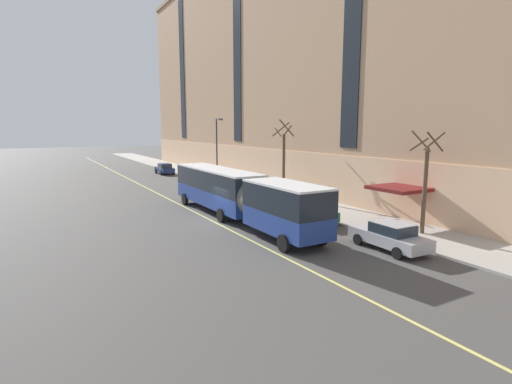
{
  "coord_description": "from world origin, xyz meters",
  "views": [
    {
      "loc": [
        -11.69,
        -25.66,
        6.69
      ],
      "look_at": [
        3.32,
        0.9,
        1.8
      ],
      "focal_mm": 28.0,
      "sensor_mm": 36.0,
      "label": 1
    }
  ],
  "objects_px": {
    "fire_hydrant": "(284,201)",
    "parked_car_champagne_0": "(198,178)",
    "parked_car_green_4": "(222,186)",
    "parked_car_navy_5": "(165,169)",
    "city_bus": "(237,193)",
    "street_tree_mid_block": "(284,159)",
    "parked_car_silver_1": "(390,236)",
    "street_lamp": "(218,145)",
    "street_tree_near_corner": "(425,181)",
    "parked_car_silver_3": "(255,196)",
    "parked_car_green_6": "(312,211)"
  },
  "relations": [
    {
      "from": "street_tree_mid_block",
      "to": "fire_hydrant",
      "type": "distance_m",
      "value": 5.45
    },
    {
      "from": "parked_car_green_6",
      "to": "street_tree_near_corner",
      "type": "bearing_deg",
      "value": -58.61
    },
    {
      "from": "parked_car_silver_1",
      "to": "parked_car_green_4",
      "type": "relative_size",
      "value": 1.03
    },
    {
      "from": "parked_car_green_6",
      "to": "street_tree_mid_block",
      "type": "height_order",
      "value": "street_tree_mid_block"
    },
    {
      "from": "street_tree_near_corner",
      "to": "parked_car_green_6",
      "type": "bearing_deg",
      "value": 121.39
    },
    {
      "from": "parked_car_green_6",
      "to": "fire_hydrant",
      "type": "distance_m",
      "value": 6.12
    },
    {
      "from": "fire_hydrant",
      "to": "parked_car_green_6",
      "type": "bearing_deg",
      "value": -104.73
    },
    {
      "from": "parked_car_green_6",
      "to": "street_lamp",
      "type": "bearing_deg",
      "value": 85.31
    },
    {
      "from": "parked_car_champagne_0",
      "to": "parked_car_green_4",
      "type": "bearing_deg",
      "value": -91.82
    },
    {
      "from": "parked_car_silver_1",
      "to": "street_lamp",
      "type": "bearing_deg",
      "value": 86.0
    },
    {
      "from": "parked_car_silver_1",
      "to": "parked_car_navy_5",
      "type": "xyz_separation_m",
      "value": [
        0.03,
        42.53,
        -0.0
      ]
    },
    {
      "from": "street_lamp",
      "to": "parked_car_champagne_0",
      "type": "bearing_deg",
      "value": 128.49
    },
    {
      "from": "city_bus",
      "to": "parked_car_champagne_0",
      "type": "distance_m",
      "value": 19.6
    },
    {
      "from": "parked_car_navy_5",
      "to": "street_tree_near_corner",
      "type": "xyz_separation_m",
      "value": [
        4.09,
        -41.43,
        2.67
      ]
    },
    {
      "from": "parked_car_green_4",
      "to": "street_lamp",
      "type": "xyz_separation_m",
      "value": [
        1.89,
        5.22,
        4.0
      ]
    },
    {
      "from": "parked_car_champagne_0",
      "to": "parked_car_green_4",
      "type": "xyz_separation_m",
      "value": [
        -0.23,
        -7.3,
        0.0
      ]
    },
    {
      "from": "street_tree_near_corner",
      "to": "street_lamp",
      "type": "distance_m",
      "value": 26.58
    },
    {
      "from": "parked_car_navy_5",
      "to": "street_lamp",
      "type": "relative_size",
      "value": 0.57
    },
    {
      "from": "parked_car_silver_3",
      "to": "parked_car_green_4",
      "type": "xyz_separation_m",
      "value": [
        0.02,
        6.95,
        0.0
      ]
    },
    {
      "from": "parked_car_silver_3",
      "to": "parked_car_green_6",
      "type": "relative_size",
      "value": 1.07
    },
    {
      "from": "parked_car_silver_3",
      "to": "parked_car_green_6",
      "type": "distance_m",
      "value": 7.98
    },
    {
      "from": "parked_car_green_6",
      "to": "street_tree_near_corner",
      "type": "height_order",
      "value": "street_tree_near_corner"
    },
    {
      "from": "parked_car_green_4",
      "to": "city_bus",
      "type": "bearing_deg",
      "value": -109.56
    },
    {
      "from": "parked_car_silver_1",
      "to": "parked_car_navy_5",
      "type": "relative_size",
      "value": 1.09
    },
    {
      "from": "parked_car_champagne_0",
      "to": "street_tree_mid_block",
      "type": "bearing_deg",
      "value": -73.07
    },
    {
      "from": "city_bus",
      "to": "fire_hydrant",
      "type": "height_order",
      "value": "city_bus"
    },
    {
      "from": "parked_car_silver_1",
      "to": "street_lamp",
      "type": "relative_size",
      "value": 0.62
    },
    {
      "from": "parked_car_green_4",
      "to": "street_lamp",
      "type": "relative_size",
      "value": 0.6
    },
    {
      "from": "city_bus",
      "to": "parked_car_silver_1",
      "type": "bearing_deg",
      "value": -68.65
    },
    {
      "from": "city_bus",
      "to": "parked_car_green_4",
      "type": "relative_size",
      "value": 4.1
    },
    {
      "from": "parked_car_silver_1",
      "to": "parked_car_silver_3",
      "type": "relative_size",
      "value": 1.04
    },
    {
      "from": "parked_car_green_6",
      "to": "parked_car_silver_1",
      "type": "bearing_deg",
      "value": -92.13
    },
    {
      "from": "city_bus",
      "to": "parked_car_champagne_0",
      "type": "height_order",
      "value": "city_bus"
    },
    {
      "from": "parked_car_silver_1",
      "to": "fire_hydrant",
      "type": "height_order",
      "value": "parked_car_silver_1"
    },
    {
      "from": "parked_car_green_4",
      "to": "street_tree_mid_block",
      "type": "distance_m",
      "value": 7.38
    },
    {
      "from": "street_tree_near_corner",
      "to": "parked_car_silver_1",
      "type": "bearing_deg",
      "value": -165.01
    },
    {
      "from": "parked_car_navy_5",
      "to": "street_lamp",
      "type": "height_order",
      "value": "street_lamp"
    },
    {
      "from": "parked_car_champagne_0",
      "to": "street_tree_near_corner",
      "type": "height_order",
      "value": "street_tree_near_corner"
    },
    {
      "from": "parked_car_champagne_0",
      "to": "parked_car_silver_1",
      "type": "xyz_separation_m",
      "value": [
        -0.27,
        -29.64,
        0.0
      ]
    },
    {
      "from": "city_bus",
      "to": "parked_car_navy_5",
      "type": "bearing_deg",
      "value": 82.57
    },
    {
      "from": "parked_car_green_6",
      "to": "street_tree_mid_block",
      "type": "bearing_deg",
      "value": 68.1
    },
    {
      "from": "city_bus",
      "to": "fire_hydrant",
      "type": "relative_size",
      "value": 26.34
    },
    {
      "from": "parked_car_silver_3",
      "to": "street_tree_mid_block",
      "type": "relative_size",
      "value": 0.62
    },
    {
      "from": "street_tree_mid_block",
      "to": "parked_car_navy_5",
      "type": "bearing_deg",
      "value": 99.1
    },
    {
      "from": "city_bus",
      "to": "parked_car_green_4",
      "type": "height_order",
      "value": "city_bus"
    },
    {
      "from": "parked_car_champagne_0",
      "to": "street_lamp",
      "type": "distance_m",
      "value": 4.8
    },
    {
      "from": "parked_car_silver_3",
      "to": "street_tree_near_corner",
      "type": "relative_size",
      "value": 0.71
    },
    {
      "from": "parked_car_green_4",
      "to": "parked_car_navy_5",
      "type": "bearing_deg",
      "value": 90.03
    },
    {
      "from": "fire_hydrant",
      "to": "parked_car_silver_3",
      "type": "bearing_deg",
      "value": 131.17
    },
    {
      "from": "fire_hydrant",
      "to": "parked_car_champagne_0",
      "type": "bearing_deg",
      "value": 95.45
    }
  ]
}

